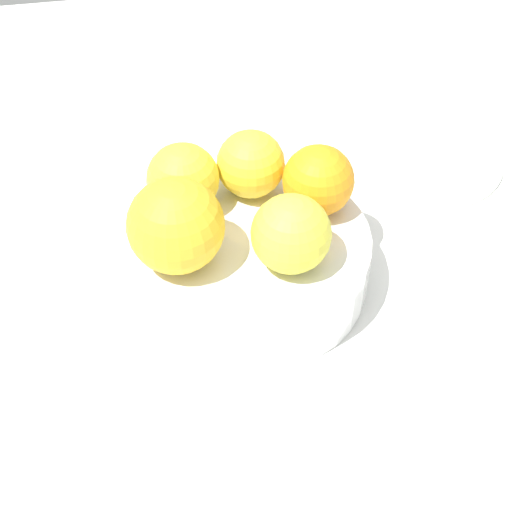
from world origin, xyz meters
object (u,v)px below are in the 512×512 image
Objects in this scene: fruit_bowl at (256,261)px; orange_in_bowl_3 at (251,164)px; side_plate at (426,157)px; orange_in_bowl_2 at (176,226)px; orange_in_bowl_0 at (291,234)px; orange_in_bowl_4 at (318,180)px; orange_in_bowl_1 at (183,179)px.

orange_in_bowl_3 is at bearing 84.85° from fruit_bowl.
fruit_bowl is at bearing -95.15° from orange_in_bowl_3.
side_plate is (20.07, 8.00, -8.36)cm from orange_in_bowl_3.
side_plate is (27.31, 15.59, -9.26)cm from orange_in_bowl_2.
orange_in_bowl_0 is 0.41× the size of side_plate.
orange_in_bowl_2 is at bearing -160.86° from orange_in_bowl_4.
orange_in_bowl_2 reaches higher than side_plate.
orange_in_bowl_4 is at bearing 19.14° from orange_in_bowl_2.
orange_in_bowl_0 is 1.05× the size of orange_in_bowl_4.
orange_in_bowl_1 is 1.04× the size of orange_in_bowl_3.
orange_in_bowl_3 is at bearing -158.28° from side_plate.
orange_in_bowl_4 is at bearing -10.37° from orange_in_bowl_1.
fruit_bowl is 8.58cm from orange_in_bowl_3.
orange_in_bowl_3 is 0.38× the size of side_plate.
orange_in_bowl_3 is at bearing 148.84° from orange_in_bowl_4.
orange_in_bowl_2 is at bearing -133.63° from orange_in_bowl_3.
fruit_bowl is 3.03× the size of orange_in_bowl_0.
orange_in_bowl_4 is (5.34, -3.23, 0.08)cm from orange_in_bowl_3.
fruit_bowl is 3.14× the size of orange_in_bowl_1.
orange_in_bowl_2 is 10.53cm from orange_in_bowl_3.
fruit_bowl is 2.51× the size of orange_in_bowl_2.
orange_in_bowl_0 is 7.10cm from orange_in_bowl_4.
fruit_bowl is 9.62cm from orange_in_bowl_1.
orange_in_bowl_4 reaches higher than fruit_bowl.
fruit_bowl is 25.08cm from side_plate.
orange_in_bowl_4 is at bearing 59.53° from orange_in_bowl_0.
orange_in_bowl_3 is (-1.74, 9.35, -0.23)cm from orange_in_bowl_0.
orange_in_bowl_2 is 32.79cm from side_plate.
fruit_bowl is 9.75cm from orange_in_bowl_2.
orange_in_bowl_0 reaches higher than orange_in_bowl_4.
orange_in_bowl_4 is (5.89, 2.85, 6.10)cm from fruit_bowl.
fruit_bowl is 1.23× the size of side_plate.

